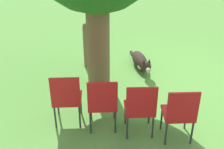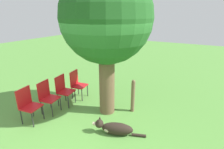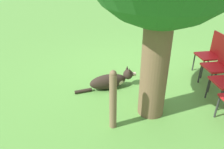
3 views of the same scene
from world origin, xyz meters
name	(u,v)px [view 1 (image 1 of 3)]	position (x,y,z in m)	size (l,w,h in m)	color
ground_plane	(157,83)	(0.00, 0.00, 0.00)	(30.00, 30.00, 0.00)	#56933D
dog	(141,62)	(0.57, 0.34, 0.15)	(1.22, 0.51, 0.40)	#2D231C
fence_post	(86,45)	(0.56, 1.50, 0.49)	(0.11, 0.11, 0.97)	brown
red_chair_0	(180,112)	(-1.61, -0.25, 0.52)	(0.48, 0.50, 0.92)	red
red_chair_1	(140,107)	(-1.54, 0.31, 0.52)	(0.48, 0.50, 0.92)	red
red_chair_2	(103,102)	(-1.47, 0.88, 0.52)	(0.48, 0.50, 0.92)	red
red_chair_3	(67,97)	(-1.41, 1.44, 0.52)	(0.48, 0.50, 0.92)	red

